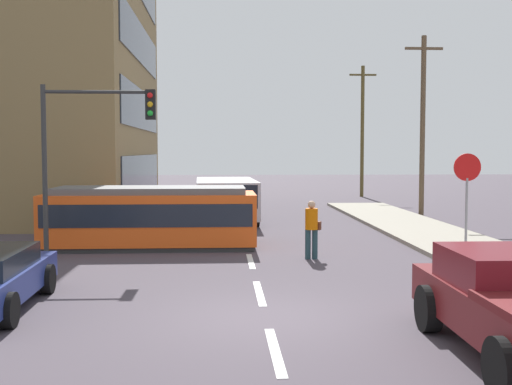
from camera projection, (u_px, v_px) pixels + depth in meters
name	position (u px, v px, depth m)	size (l,w,h in m)	color
ground_plane	(245.00, 241.00, 21.74)	(120.00, 120.00, 0.00)	#473E47
sidewalk_curb_right	(488.00, 257.00, 18.13)	(3.20, 36.00, 0.14)	gray
lane_stripe_0	(275.00, 351.00, 9.78)	(0.16, 2.40, 0.01)	silver
lane_stripe_1	(259.00, 293.00, 13.77)	(0.16, 2.40, 0.01)	silver
lane_stripe_2	(251.00, 261.00, 17.75)	(0.16, 2.40, 0.01)	silver
lane_stripe_3	(241.00, 225.00, 26.52)	(0.16, 2.40, 0.01)	silver
lane_stripe_4	(237.00, 211.00, 32.50)	(0.16, 2.40, 0.01)	silver
streetcar_tram	(151.00, 216.00, 20.31)	(6.67, 2.55, 1.94)	#EF5519
city_bus	(226.00, 198.00, 27.53)	(2.71, 5.96, 1.84)	#B4B4BC
pedestrian_crossing	(312.00, 226.00, 18.09)	(0.49, 0.36, 1.67)	#213B41
parked_sedan_mid	(95.00, 216.00, 24.14)	(2.00, 4.05, 1.19)	black
stop_sign	(467.00, 183.00, 17.45)	(0.76, 0.07, 2.88)	gray
traffic_light_mast	(90.00, 137.00, 17.85)	(3.19, 0.33, 4.94)	#333333
utility_pole_mid	(423.00, 122.00, 30.06)	(1.80, 0.24, 8.50)	brown
utility_pole_far	(362.00, 129.00, 42.54)	(1.80, 0.24, 8.76)	brown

